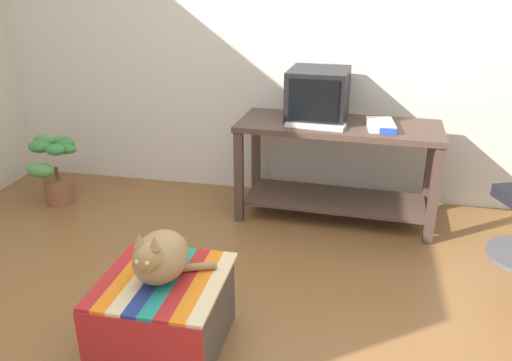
% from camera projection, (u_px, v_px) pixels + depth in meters
% --- Properties ---
extents(ground_plane, '(14.00, 14.00, 0.00)m').
position_uv_depth(ground_plane, '(221.00, 351.00, 2.45)').
color(ground_plane, brown).
extents(back_wall, '(8.00, 0.10, 2.60)m').
position_uv_depth(back_wall, '(290.00, 29.00, 3.82)').
color(back_wall, silver).
rests_on(back_wall, ground_plane).
extents(desk, '(1.43, 0.63, 0.72)m').
position_uv_depth(desk, '(337.00, 155.00, 3.63)').
color(desk, '#4C382D').
rests_on(desk, ground_plane).
extents(tv_monitor, '(0.43, 0.48, 0.35)m').
position_uv_depth(tv_monitor, '(318.00, 95.00, 3.60)').
color(tv_monitor, black).
rests_on(tv_monitor, desk).
extents(keyboard, '(0.42, 0.20, 0.02)m').
position_uv_depth(keyboard, '(316.00, 125.00, 3.46)').
color(keyboard, beige).
rests_on(keyboard, desk).
extents(book, '(0.20, 0.30, 0.04)m').
position_uv_depth(book, '(380.00, 125.00, 3.43)').
color(book, white).
rests_on(book, desk).
extents(ottoman_with_blanket, '(0.57, 0.61, 0.38)m').
position_uv_depth(ottoman_with_blanket, '(166.00, 312.00, 2.43)').
color(ottoman_with_blanket, '#4C4238').
rests_on(ottoman_with_blanket, ground_plane).
extents(cat, '(0.36, 0.35, 0.29)m').
position_uv_depth(cat, '(160.00, 257.00, 2.30)').
color(cat, '#9E7A4C').
rests_on(cat, ottoman_with_blanket).
extents(potted_plant, '(0.42, 0.45, 0.53)m').
position_uv_depth(potted_plant, '(55.00, 166.00, 3.94)').
color(potted_plant, brown).
rests_on(potted_plant, ground_plane).
extents(stapler, '(0.11, 0.05, 0.04)m').
position_uv_depth(stapler, '(388.00, 131.00, 3.31)').
color(stapler, '#2342B7').
rests_on(stapler, desk).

